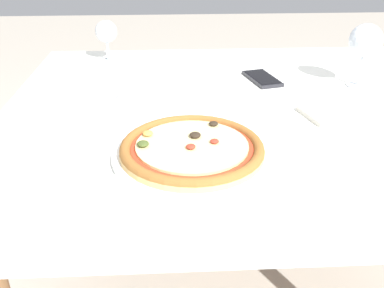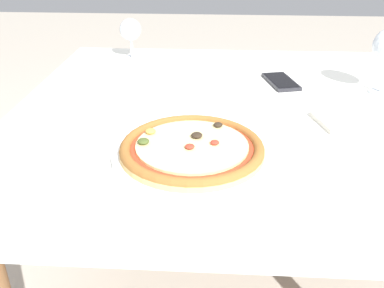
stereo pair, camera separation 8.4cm
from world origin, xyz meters
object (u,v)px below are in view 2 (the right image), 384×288
Objects in this scene: fork at (125,102)px; pizza_plate at (192,150)px; dining_table at (256,140)px; cell_phone at (281,81)px; wine_glass_far_right at (131,31)px.

pizza_plate is at bearing -55.17° from fork.
cell_phone is (0.08, 0.21, 0.09)m from dining_table.
dining_table is at bearing 58.47° from pizza_plate.
pizza_plate is 0.72m from wine_glass_far_right.
dining_table is 7.24× the size of fork.
pizza_plate is 1.88× the size of fork.
wine_glass_far_right is at bearing 110.12° from pizza_plate.
wine_glass_far_right is at bearing 132.97° from dining_table.
dining_table is 0.35m from fork.
cell_phone is at bearing 62.80° from pizza_plate.
fork is 1.26× the size of wine_glass_far_right.
cell_phone is at bearing -24.53° from wine_glass_far_right.
wine_glass_far_right is (-0.06, 0.40, 0.09)m from fork.
cell_phone is (0.48, -0.22, -0.09)m from wine_glass_far_right.
wine_glass_far_right is at bearing 155.47° from cell_phone.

